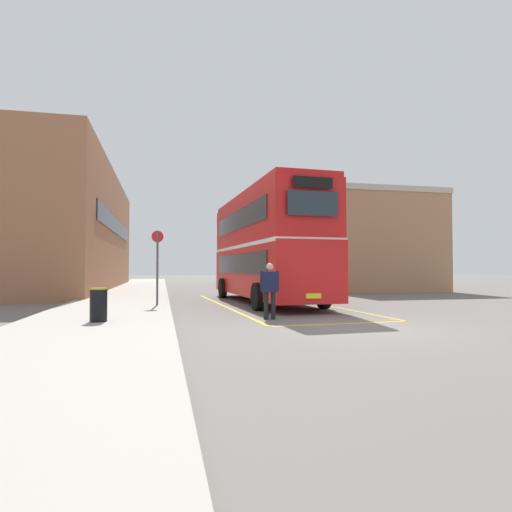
# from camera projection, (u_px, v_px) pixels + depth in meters

# --- Properties ---
(ground_plane) EXTENTS (135.60, 135.60, 0.00)m
(ground_plane) POSITION_uv_depth(u_px,v_px,m) (246.00, 294.00, 24.76)
(ground_plane) COLOR #66605B
(sidewalk_left) EXTENTS (4.00, 57.60, 0.14)m
(sidewalk_left) POSITION_uv_depth(u_px,v_px,m) (133.00, 292.00, 25.70)
(sidewalk_left) COLOR #A39E93
(sidewalk_left) RESTS_ON ground
(brick_building_left) EXTENTS (5.36, 25.09, 8.28)m
(brick_building_left) POSITION_uv_depth(u_px,v_px,m) (77.00, 231.00, 30.39)
(brick_building_left) COLOR #9E6647
(brick_building_left) RESTS_ON ground
(depot_building_right) EXTENTS (7.70, 14.75, 6.61)m
(depot_building_right) POSITION_uv_depth(u_px,v_px,m) (347.00, 245.00, 33.09)
(depot_building_right) COLOR #AD7A56
(depot_building_right) RESTS_ON ground
(double_decker_bus) EXTENTS (3.23, 10.83, 4.75)m
(double_decker_bus) POSITION_uv_depth(u_px,v_px,m) (265.00, 246.00, 18.77)
(double_decker_bus) COLOR black
(double_decker_bus) RESTS_ON ground
(single_deck_bus) EXTENTS (2.98, 8.66, 3.02)m
(single_deck_bus) POSITION_uv_depth(u_px,v_px,m) (250.00, 267.00, 40.06)
(single_deck_bus) COLOR black
(single_deck_bus) RESTS_ON ground
(pedestrian_boarding) EXTENTS (0.56, 0.26, 1.67)m
(pedestrian_boarding) POSITION_uv_depth(u_px,v_px,m) (270.00, 287.00, 12.58)
(pedestrian_boarding) COLOR black
(pedestrian_boarding) RESTS_ON ground
(litter_bin) EXTENTS (0.46, 0.46, 0.87)m
(litter_bin) POSITION_uv_depth(u_px,v_px,m) (99.00, 305.00, 10.97)
(litter_bin) COLOR black
(litter_bin) RESTS_ON sidewalk_left
(bus_stop_sign) EXTENTS (0.44, 0.08, 2.78)m
(bus_stop_sign) POSITION_uv_depth(u_px,v_px,m) (157.00, 260.00, 15.84)
(bus_stop_sign) COLOR #4C4C51
(bus_stop_sign) RESTS_ON sidewalk_left
(bay_marking_yellow) EXTENTS (4.84, 12.93, 0.01)m
(bay_marking_yellow) POSITION_uv_depth(u_px,v_px,m) (278.00, 306.00, 16.79)
(bay_marking_yellow) COLOR gold
(bay_marking_yellow) RESTS_ON ground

